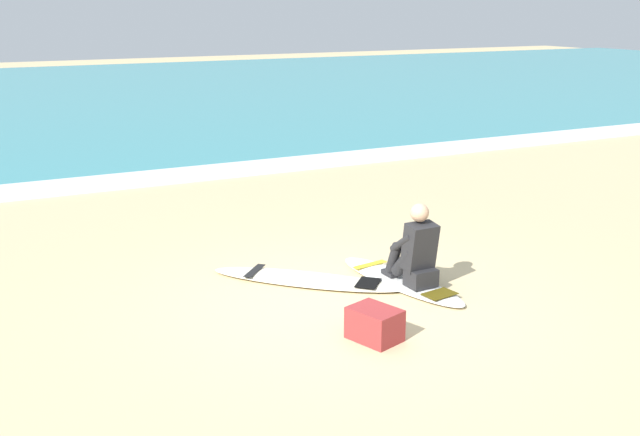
{
  "coord_description": "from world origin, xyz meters",
  "views": [
    {
      "loc": [
        -3.73,
        -6.73,
        3.15
      ],
      "look_at": [
        0.45,
        1.49,
        0.55
      ],
      "focal_mm": 42.7,
      "sensor_mm": 36.0,
      "label": 1
    }
  ],
  "objects_px": {
    "surfboard_main": "(401,280)",
    "surfboard_spare_near": "(306,279)",
    "beach_bag": "(375,324)",
    "surfer_seated": "(416,252)"
  },
  "relations": [
    {
      "from": "surfboard_main",
      "to": "surfer_seated",
      "type": "bearing_deg",
      "value": -77.26
    },
    {
      "from": "surfboard_main",
      "to": "surfer_seated",
      "type": "distance_m",
      "value": 0.46
    },
    {
      "from": "beach_bag",
      "to": "surfboard_main",
      "type": "bearing_deg",
      "value": 48.08
    },
    {
      "from": "surfboard_main",
      "to": "beach_bag",
      "type": "height_order",
      "value": "beach_bag"
    },
    {
      "from": "surfboard_main",
      "to": "surfer_seated",
      "type": "xyz_separation_m",
      "value": [
        0.05,
        -0.21,
        0.4
      ]
    },
    {
      "from": "surfer_seated",
      "to": "beach_bag",
      "type": "distance_m",
      "value": 1.51
    },
    {
      "from": "surfboard_spare_near",
      "to": "beach_bag",
      "type": "distance_m",
      "value": 1.74
    },
    {
      "from": "surfer_seated",
      "to": "surfboard_spare_near",
      "type": "xyz_separation_m",
      "value": [
        -1.01,
        0.75,
        -0.4
      ]
    },
    {
      "from": "surfboard_main",
      "to": "surfboard_spare_near",
      "type": "distance_m",
      "value": 1.1
    },
    {
      "from": "surfboard_main",
      "to": "beach_bag",
      "type": "relative_size",
      "value": 4.31
    }
  ]
}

